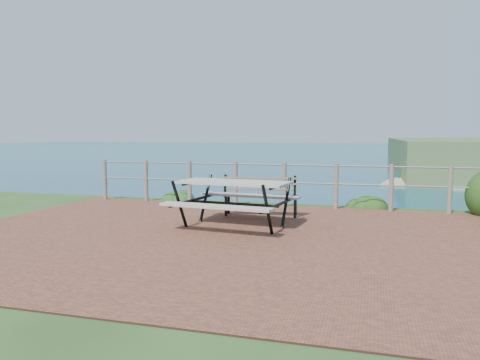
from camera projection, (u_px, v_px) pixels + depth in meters
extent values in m
cube|color=brown|center=(245.00, 239.00, 7.39)|extent=(10.00, 7.00, 0.12)
plane|color=#136E76|center=(370.00, 139.00, 198.69)|extent=(1200.00, 1200.00, 0.00)
cylinder|color=#6B5B4C|center=(105.00, 179.00, 11.81)|extent=(0.10, 0.10, 1.00)
cylinder|color=#6B5B4C|center=(146.00, 181.00, 11.49)|extent=(0.10, 0.10, 1.00)
cylinder|color=#6B5B4C|center=(190.00, 182.00, 11.18)|extent=(0.10, 0.10, 1.00)
cylinder|color=#6B5B4C|center=(236.00, 183.00, 10.86)|extent=(0.10, 0.10, 1.00)
cylinder|color=#6B5B4C|center=(284.00, 185.00, 10.54)|extent=(0.10, 0.10, 1.00)
cylinder|color=#6B5B4C|center=(336.00, 186.00, 10.23)|extent=(0.10, 0.10, 1.00)
cylinder|color=#6B5B4C|center=(391.00, 188.00, 9.91)|extent=(0.10, 0.10, 1.00)
cylinder|color=#6B5B4C|center=(450.00, 190.00, 9.59)|extent=(0.10, 0.10, 1.00)
cylinder|color=slate|center=(285.00, 165.00, 10.50)|extent=(9.40, 0.04, 0.04)
cylinder|color=slate|center=(284.00, 183.00, 10.54)|extent=(9.40, 0.04, 0.04)
cube|color=#A59E93|center=(234.00, 182.00, 8.16)|extent=(2.01, 1.01, 0.04)
cube|color=#A59E93|center=(234.00, 201.00, 8.19)|extent=(1.95, 0.50, 0.04)
cube|color=#A59E93|center=(234.00, 201.00, 8.19)|extent=(1.95, 0.50, 0.04)
cylinder|color=black|center=(234.00, 204.00, 8.20)|extent=(1.66, 0.24, 0.05)
cube|color=brown|center=(261.00, 195.00, 9.38)|extent=(1.52, 0.53, 0.03)
cube|color=brown|center=(261.00, 183.00, 9.35)|extent=(1.49, 0.27, 0.34)
cube|color=black|center=(261.00, 206.00, 9.40)|extent=(0.05, 0.06, 0.41)
cube|color=black|center=(261.00, 206.00, 9.40)|extent=(0.05, 0.06, 0.41)
cube|color=black|center=(261.00, 206.00, 9.40)|extent=(0.05, 0.06, 0.41)
cube|color=black|center=(261.00, 206.00, 9.40)|extent=(0.05, 0.06, 0.41)
ellipsoid|color=#255520|center=(178.00, 200.00, 11.90)|extent=(0.72, 0.72, 0.45)
ellipsoid|color=#174114|center=(364.00, 207.00, 10.68)|extent=(0.70, 0.70, 0.42)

